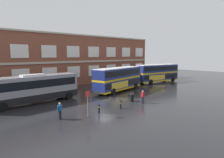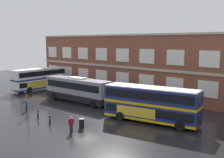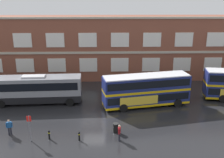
{
  "view_description": "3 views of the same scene",
  "coord_description": "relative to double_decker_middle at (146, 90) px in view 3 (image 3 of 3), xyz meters",
  "views": [
    {
      "loc": [
        -17.44,
        -20.47,
        6.39
      ],
      "look_at": [
        3.6,
        2.48,
        2.48
      ],
      "focal_mm": 31.84,
      "sensor_mm": 36.0,
      "label": 1
    },
    {
      "loc": [
        24.28,
        -21.47,
        9.22
      ],
      "look_at": [
        1.35,
        3.04,
        4.61
      ],
      "focal_mm": 44.35,
      "sensor_mm": 36.0,
      "label": 2
    },
    {
      "loc": [
        1.37,
        -27.31,
        13.77
      ],
      "look_at": [
        2.13,
        2.07,
        4.26
      ],
      "focal_mm": 42.4,
      "sensor_mm": 36.0,
      "label": 3
    }
  ],
  "objects": [
    {
      "name": "double_decker_middle",
      "position": [
        0.0,
        0.0,
        0.0
      ],
      "size": [
        11.29,
        4.66,
        4.07
      ],
      "color": "navy",
      "rests_on": "ground"
    },
    {
      "name": "safety_bollard_west",
      "position": [
        -10.77,
        -7.99,
        -1.66
      ],
      "size": [
        0.19,
        0.19,
        0.95
      ],
      "color": "black",
      "rests_on": "ground"
    },
    {
      "name": "safety_bollard_east",
      "position": [
        -7.77,
        -8.35,
        -1.66
      ],
      "size": [
        0.19,
        0.19,
        0.95
      ],
      "color": "black",
      "rests_on": "ground"
    },
    {
      "name": "bus_stand_flag",
      "position": [
        -12.49,
        -8.33,
        -0.51
      ],
      "size": [
        0.44,
        0.1,
        2.7
      ],
      "color": "slate",
      "rests_on": "ground"
    },
    {
      "name": "touring_coach",
      "position": [
        -14.35,
        1.17,
        -0.24
      ],
      "size": [
        12.11,
        3.33,
        3.8
      ],
      "color": "gray",
      "rests_on": "ground"
    },
    {
      "name": "second_passenger",
      "position": [
        -14.94,
        -7.06,
        -1.22
      ],
      "size": [
        0.63,
        0.35,
        1.7
      ],
      "color": "black",
      "rests_on": "ground"
    },
    {
      "name": "station_litter_bin",
      "position": [
        -4.13,
        -6.83,
        -1.63
      ],
      "size": [
        0.6,
        0.6,
        1.03
      ],
      "color": "black",
      "rests_on": "ground"
    },
    {
      "name": "ground_plane",
      "position": [
        -6.51,
        -2.0,
        -2.15
      ],
      "size": [
        120.0,
        120.0,
        0.0
      ],
      "primitive_type": "plane",
      "color": "black"
    },
    {
      "name": "waiting_passenger",
      "position": [
        -3.84,
        -8.46,
        -1.22
      ],
      "size": [
        0.29,
        0.64,
        1.7
      ],
      "color": "black",
      "rests_on": "ground"
    },
    {
      "name": "brick_terminal_building",
      "position": [
        -7.89,
        13.98,
        2.9
      ],
      "size": [
        55.66,
        8.19,
        10.39
      ],
      "color": "brown",
      "rests_on": "ground"
    }
  ]
}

